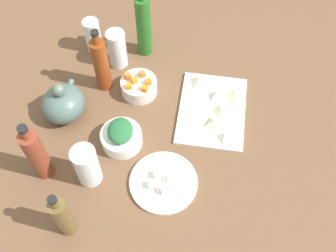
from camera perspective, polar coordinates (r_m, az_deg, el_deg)
tabletop at (r=129.12cm, az=0.00°, el=-1.58°), size 190.00×190.00×3.00cm
cutting_board at (r=133.39cm, az=6.32°, el=2.27°), size 31.22×24.34×1.00cm
plate_tofu at (r=119.12cm, az=-0.63°, el=-8.07°), size 20.34×20.34×1.20cm
bowl_greens at (r=124.95cm, az=-6.66°, el=-1.75°), size 12.86×12.86×5.10cm
bowl_carrots at (r=136.29cm, az=-4.17°, el=5.65°), size 12.28×12.28×5.26cm
teapot at (r=132.17cm, az=-14.78°, el=3.10°), size 16.28×13.71×14.45cm
bottle_0 at (r=109.82cm, az=-14.88°, el=-12.43°), size 4.66×4.66×20.46cm
bottle_1 at (r=118.07cm, az=-18.31°, el=-3.87°), size 5.41×5.41×24.23cm
bottle_2 at (r=142.18cm, az=-3.51°, el=14.14°), size 5.29×5.29×27.94cm
bottle_3 at (r=133.34cm, az=-9.57°, el=8.73°), size 5.14×5.14×25.08cm
drinking_glass_0 at (r=149.31cm, az=-10.70°, el=12.61°), size 5.79×5.79×13.06cm
drinking_glass_1 at (r=116.30cm, az=-11.56°, el=-5.59°), size 7.24×7.24×14.70cm
drinking_glass_2 at (r=142.36cm, az=-7.31°, el=10.90°), size 6.52×6.52×14.38cm
carrot_cube_0 at (r=133.56cm, az=-4.87°, el=6.54°), size 2.54×2.54×1.80cm
carrot_cube_1 at (r=135.08cm, az=-3.72°, el=7.41°), size 2.54×2.54×1.80cm
carrot_cube_2 at (r=132.79cm, az=-2.82°, el=6.32°), size 2.49×2.49×1.80cm
carrot_cube_3 at (r=132.13cm, az=-5.60°, el=5.70°), size 2.34×2.34×1.80cm
carrot_cube_4 at (r=131.09cm, az=-3.34°, el=5.37°), size 2.16×2.16×1.80cm
carrot_cube_5 at (r=134.93cm, az=-5.81°, el=7.12°), size 2.51×2.51×1.80cm
chopped_greens_mound at (r=121.29cm, az=-6.86°, el=-0.68°), size 11.37×10.06×3.60cm
tofu_cube_0 at (r=117.77cm, az=0.45°, el=-7.52°), size 2.75×2.75×2.20cm
tofu_cube_1 at (r=116.27cm, az=-0.56°, el=-9.10°), size 3.10×3.10×2.20cm
tofu_cube_2 at (r=116.98cm, az=-2.22°, el=-8.42°), size 2.48×2.48×2.20cm
tofu_cube_3 at (r=118.35cm, az=-1.50°, el=-6.98°), size 2.56×2.56×2.20cm
dumpling_0 at (r=135.86cm, az=9.54°, el=4.30°), size 5.88×5.36×2.51cm
dumpling_1 at (r=128.32cm, az=6.44°, el=0.50°), size 6.47×6.50×2.76cm
dumpling_2 at (r=131.79cm, az=7.59°, el=2.45°), size 4.42×4.54×2.65cm
dumpling_3 at (r=126.31cm, az=8.05°, el=-1.44°), size 4.11×3.54×2.19cm
dumpling_4 at (r=138.52cm, az=4.45°, el=6.53°), size 6.90×6.79×2.56cm
dumpling_5 at (r=135.02cm, az=6.90°, el=4.54°), size 5.38×5.24×3.01cm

